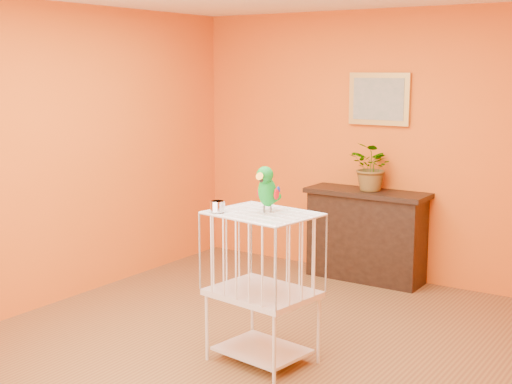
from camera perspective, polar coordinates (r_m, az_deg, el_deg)
The scene contains 8 objects.
ground at distance 5.43m, azimuth -0.48°, elevation -12.21°, with size 4.50×4.50×0.00m, color brown.
room_shell at distance 5.05m, azimuth -0.51°, elevation 4.68°, with size 4.50×4.50×4.50m.
console_cabinet at distance 7.01m, azimuth 8.78°, elevation -3.43°, with size 1.19×0.43×0.88m.
potted_plant at distance 6.91m, azimuth 9.43°, elevation 1.61°, with size 0.42×0.47×0.36m, color #26722D.
framed_picture at distance 6.98m, azimuth 9.81°, elevation 7.34°, with size 0.62×0.04×0.50m.
birdcage at distance 4.98m, azimuth 0.52°, elevation -7.49°, with size 0.76×0.63×1.07m.
feed_cup at distance 4.87m, azimuth -3.11°, elevation -1.14°, with size 0.10×0.10×0.07m, color silver.
parrot at distance 4.84m, azimuth 0.91°, elevation 0.27°, with size 0.16×0.29×0.32m.
Camera 1 is at (2.82, -4.17, 2.04)m, focal length 50.00 mm.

